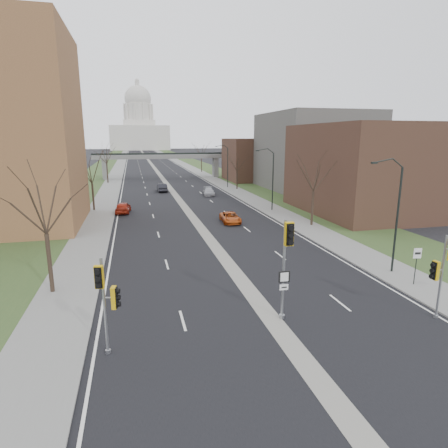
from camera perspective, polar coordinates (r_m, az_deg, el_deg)
name	(u,v)px	position (r m, az deg, el deg)	size (l,w,h in m)	color
ground	(278,327)	(21.63, 8.16, -15.34)	(700.00, 700.00, 0.00)	black
road_surface	(150,162)	(168.06, -11.27, 9.30)	(20.00, 600.00, 0.01)	black
median_strip	(150,162)	(168.06, -11.27, 9.30)	(1.20, 600.00, 0.02)	gray
sidewalk_right	(177,161)	(169.01, -7.15, 9.48)	(4.00, 600.00, 0.12)	gray
sidewalk_left	(121,162)	(167.97, -15.41, 9.10)	(4.00, 600.00, 0.12)	gray
grass_verge_right	(191,161)	(169.80, -5.11, 9.55)	(8.00, 600.00, 0.10)	#2A431F
grass_verge_left	(106,162)	(168.24, -17.48, 8.97)	(8.00, 600.00, 0.10)	#2A431F
commercial_block_near	(367,169)	(55.47, 20.98, 7.81)	(16.00, 20.00, 12.00)	#4B2E23
commercial_block_mid	(314,152)	(78.09, 13.50, 10.68)	(18.00, 22.00, 15.00)	#5E5C56
commercial_block_far	(256,160)	(92.52, 4.93, 9.75)	(14.00, 14.00, 10.00)	#4B2E23
pedestrian_bridge	(162,159)	(98.01, -9.48, 9.71)	(34.00, 3.00, 6.45)	slate
capitol	(139,128)	(337.78, -12.79, 14.14)	(48.00, 42.00, 55.75)	beige
streetlight_near	(391,184)	(30.04, 24.14, 5.64)	(2.61, 0.20, 8.70)	black
streetlight_mid	(268,162)	(52.96, 6.70, 9.40)	(2.61, 0.20, 8.70)	black
streetlight_far	(224,154)	(77.85, -0.03, 10.62)	(2.61, 0.20, 8.70)	black
tree_left_a	(42,196)	(26.46, -25.96, 3.92)	(7.20, 7.20, 9.40)	#382B21
tree_left_b	(91,167)	(56.03, -19.63, 8.19)	(6.75, 6.75, 8.81)	#382B21
tree_left_c	(106,152)	(89.83, -17.56, 10.41)	(7.65, 7.65, 9.99)	#382B21
tree_right_a	(314,170)	(44.65, 13.62, 8.06)	(7.20, 7.20, 9.40)	#382B21
tree_right_b	(237,160)	(75.51, 2.02, 9.68)	(6.30, 6.30, 8.22)	#382B21
tree_right_c	(201,148)	(114.46, -3.48, 11.42)	(7.65, 7.65, 9.99)	#382B21
signal_pole_left	(106,294)	(18.42, -17.49, -10.08)	(1.00, 0.82, 4.87)	gray
signal_pole_median	(287,252)	(20.81, 9.52, -4.28)	(0.68, 0.95, 5.88)	gray
signal_pole_right	(443,266)	(24.22, 30.40, -5.55)	(0.90, 0.87, 4.97)	gray
speed_limit_sign	(417,260)	(29.39, 27.28, -4.83)	(0.57, 0.12, 2.66)	black
car_left_near	(123,207)	(53.78, -15.13, 2.46)	(1.84, 4.59, 1.56)	maroon
car_left_far	(162,188)	(73.68, -9.43, 5.50)	(1.66, 4.77, 1.57)	black
car_right_near	(230,217)	(46.01, 0.97, 1.00)	(2.12, 4.60, 1.28)	#B74913
car_right_mid	(209,192)	(68.08, -2.35, 4.96)	(1.91, 4.70, 1.36)	#9999A0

